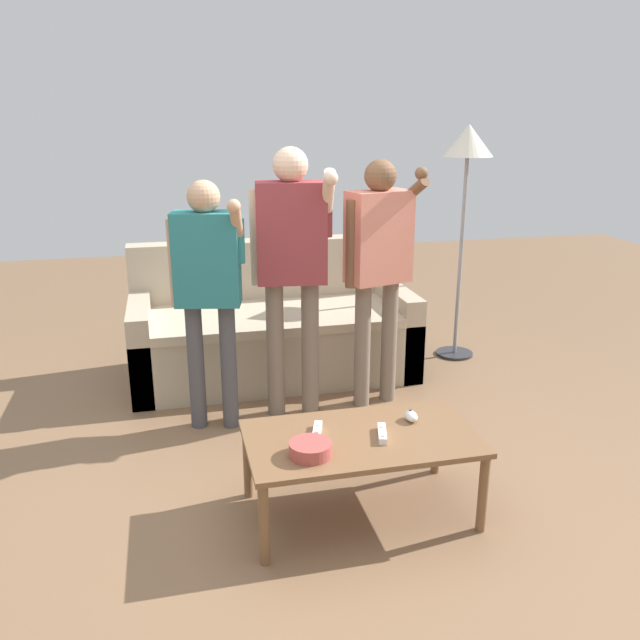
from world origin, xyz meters
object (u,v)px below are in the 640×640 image
at_px(snack_bowl, 310,449).
at_px(coffee_table, 361,445).
at_px(couch, 272,330).
at_px(floor_lamp, 467,157).
at_px(game_remote_wand_far, 382,434).
at_px(player_left, 208,278).
at_px(player_center, 292,253).
at_px(game_remote_wand_near, 317,431).
at_px(game_remote_nunchuk, 411,416).
at_px(player_right, 378,256).

bearing_deg(snack_bowl, coffee_table, 24.70).
relative_size(couch, floor_lamp, 1.13).
bearing_deg(game_remote_wand_far, snack_bowl, -165.53).
distance_m(couch, player_left, 1.10).
xyz_separation_m(couch, game_remote_wand_far, (0.19, -1.87, 0.11)).
distance_m(floor_lamp, player_center, 1.65).
bearing_deg(couch, game_remote_wand_near, -92.62).
distance_m(floor_lamp, game_remote_wand_far, 2.48).
bearing_deg(game_remote_wand_near, couch, 87.38).
bearing_deg(player_center, snack_bowl, -97.71).
bearing_deg(game_remote_nunchuk, player_left, 131.61).
distance_m(couch, player_center, 1.01).
height_order(player_center, game_remote_wand_far, player_center).
xyz_separation_m(floor_lamp, player_left, (-1.89, -0.79, -0.58)).
height_order(player_center, player_right, player_center).
distance_m(game_remote_nunchuk, game_remote_wand_near, 0.46).
relative_size(player_right, game_remote_wand_far, 9.16).
distance_m(coffee_table, player_right, 1.38).
height_order(couch, player_center, player_center).
height_order(couch, floor_lamp, floor_lamp).
bearing_deg(couch, game_remote_nunchuk, -77.82).
xyz_separation_m(game_remote_wand_near, game_remote_wand_far, (0.28, -0.09, -0.00)).
bearing_deg(game_remote_nunchuk, snack_bowl, -158.51).
relative_size(game_remote_nunchuk, player_left, 0.06).
bearing_deg(player_right, player_left, -174.26).
relative_size(coffee_table, game_remote_wand_near, 6.85).
distance_m(player_left, game_remote_wand_far, 1.36).
bearing_deg(game_remote_nunchuk, game_remote_wand_far, -146.88).
xyz_separation_m(couch, player_right, (0.55, -0.69, 0.66)).
relative_size(coffee_table, floor_lamp, 0.61).
bearing_deg(snack_bowl, couch, 85.50).
bearing_deg(couch, player_right, -51.17).
xyz_separation_m(floor_lamp, game_remote_wand_near, (-1.50, -1.77, -1.07)).
distance_m(player_center, game_remote_wand_far, 1.30).
height_order(player_right, game_remote_wand_near, player_right).
height_order(coffee_table, snack_bowl, snack_bowl).
xyz_separation_m(player_right, game_remote_wand_near, (-0.63, -1.09, -0.55)).
height_order(game_remote_nunchuk, player_center, player_center).
height_order(floor_lamp, player_center, floor_lamp).
bearing_deg(player_center, floor_lamp, 27.20).
bearing_deg(couch, game_remote_wand_far, -84.05).
distance_m(couch, floor_lamp, 1.85).
relative_size(player_left, game_remote_wand_far, 8.65).
relative_size(snack_bowl, player_left, 0.13).
bearing_deg(game_remote_wand_near, player_right, 59.80).
bearing_deg(player_center, game_remote_nunchuk, -70.38).
bearing_deg(game_remote_wand_far, player_left, 121.82).
height_order(floor_lamp, player_left, floor_lamp).
distance_m(player_right, game_remote_wand_far, 1.35).
relative_size(coffee_table, player_right, 0.68).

